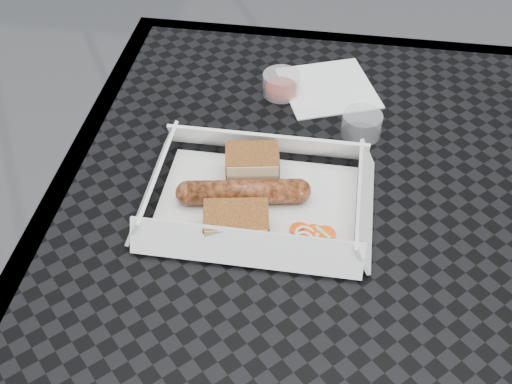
{
  "coord_description": "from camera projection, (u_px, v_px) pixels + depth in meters",
  "views": [
    {
      "loc": [
        -0.08,
        -0.48,
        1.26
      ],
      "look_at": [
        -0.16,
        0.01,
        0.78
      ],
      "focal_mm": 45.0,
      "sensor_mm": 36.0,
      "label": 1
    }
  ],
  "objects": [
    {
      "name": "patio_table",
      "position": [
        387.0,
        275.0,
        0.75
      ],
      "size": [
        0.8,
        0.8,
        0.74
      ],
      "color": "black",
      "rests_on": "ground"
    },
    {
      "name": "food_tray",
      "position": [
        257.0,
        203.0,
        0.72
      ],
      "size": [
        0.22,
        0.15,
        0.0
      ],
      "primitive_type": "cube",
      "color": "white",
      "rests_on": "patio_table"
    },
    {
      "name": "bratwurst",
      "position": [
        243.0,
        192.0,
        0.71
      ],
      "size": [
        0.15,
        0.05,
        0.03
      ],
      "rotation": [
        0.0,
        0.0,
        0.18
      ],
      "color": "brown",
      "rests_on": "food_tray"
    },
    {
      "name": "bread_near",
      "position": [
        252.0,
        165.0,
        0.74
      ],
      "size": [
        0.07,
        0.05,
        0.04
      ],
      "primitive_type": "cube",
      "rotation": [
        0.0,
        0.0,
        0.18
      ],
      "color": "brown",
      "rests_on": "food_tray"
    },
    {
      "name": "bread_far",
      "position": [
        236.0,
        225.0,
        0.67
      ],
      "size": [
        0.07,
        0.06,
        0.03
      ],
      "primitive_type": "cube",
      "rotation": [
        0.0,
        0.0,
        0.18
      ],
      "color": "brown",
      "rests_on": "food_tray"
    },
    {
      "name": "veg_garnish",
      "position": [
        311.0,
        239.0,
        0.68
      ],
      "size": [
        0.03,
        0.03,
        0.0
      ],
      "color": "#FF4A0B",
      "rests_on": "food_tray"
    },
    {
      "name": "napkin",
      "position": [
        328.0,
        88.0,
        0.88
      ],
      "size": [
        0.16,
        0.16,
        0.0
      ],
      "primitive_type": "cube",
      "rotation": [
        0.0,
        0.0,
        0.38
      ],
      "color": "white",
      "rests_on": "patio_table"
    },
    {
      "name": "condiment_cup_sauce",
      "position": [
        281.0,
        84.0,
        0.86
      ],
      "size": [
        0.05,
        0.05,
        0.03
      ],
      "primitive_type": "cylinder",
      "color": "maroon",
      "rests_on": "patio_table"
    },
    {
      "name": "condiment_cup_empty",
      "position": [
        362.0,
        125.0,
        0.8
      ],
      "size": [
        0.05,
        0.05,
        0.03
      ],
      "primitive_type": "cylinder",
      "color": "silver",
      "rests_on": "patio_table"
    }
  ]
}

